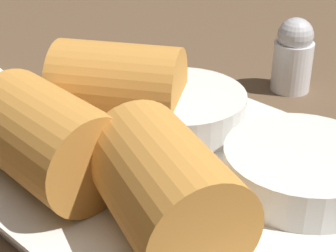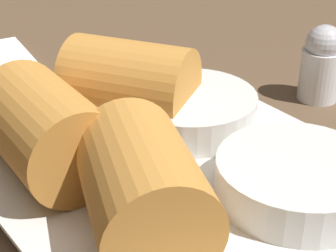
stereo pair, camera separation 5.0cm
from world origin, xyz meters
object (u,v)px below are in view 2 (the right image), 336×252
Objects in this scene: dipping_bowl_near at (190,108)px; dipping_bowl_far at (297,178)px; serving_plate at (168,167)px; salt_shaker at (321,64)px.

dipping_bowl_far is (11.00, -0.62, 0.00)cm from dipping_bowl_near.
serving_plate is 3.11× the size of dipping_bowl_near.
salt_shaker is (-1.85, 18.00, 2.54)cm from serving_plate.
dipping_bowl_far is at bearing 23.60° from serving_plate.
dipping_bowl_near is (-2.81, 4.20, 2.11)cm from serving_plate.
dipping_bowl_far is (8.19, 3.58, 2.11)cm from serving_plate.
dipping_bowl_far is at bearing -55.14° from salt_shaker.
dipping_bowl_far is 17.58cm from salt_shaker.
salt_shaker is at bearing 124.86° from dipping_bowl_far.
serving_plate is at bearing -156.40° from dipping_bowl_far.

